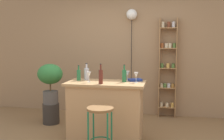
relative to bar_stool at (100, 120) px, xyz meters
The scene contains 15 objects.
back_wall 2.47m from the bar_stool, 91.65° to the left, with size 6.40×0.10×2.80m, color #997551.
kitchen_counter 0.66m from the bar_stool, 95.82° to the left, with size 1.25×0.64×0.94m.
bar_stool is the anchor object (origin of this frame).
spice_shelf 2.40m from the bar_stool, 67.32° to the left, with size 0.36×0.15×2.05m.
plant_stool 1.82m from the bar_stool, 136.02° to the left, with size 0.32×0.32×0.39m, color #2D2823.
potted_plant 1.82m from the bar_stool, 136.02° to the left, with size 0.48×0.43×0.77m.
bottle_olive_oil 0.93m from the bar_stool, 73.52° to the left, with size 0.07×0.07×0.28m.
bottle_soda_blue 1.05m from the bar_stool, 126.62° to the left, with size 0.06×0.06×0.26m.
bottle_vinegar 0.72m from the bar_stool, 102.57° to the left, with size 0.07×0.07×0.31m.
bottle_wine_red 1.05m from the bar_stool, 118.22° to the left, with size 0.08×0.08×0.29m.
wine_glass_left 1.04m from the bar_stool, 73.45° to the left, with size 0.07×0.07×0.16m.
wine_glass_center 0.87m from the bar_stool, 118.95° to the left, with size 0.07×0.07×0.16m.
wine_glass_right 0.97m from the bar_stool, 59.33° to the left, with size 0.07×0.07×0.16m.
cookbook 1.04m from the bar_stool, 66.41° to the left, with size 0.21×0.15×0.04m, color navy.
pendant_globe_light 2.71m from the bar_stool, 86.29° to the left, with size 0.23×0.23×2.25m.
Camera 1 is at (0.95, -3.88, 1.60)m, focal length 43.53 mm.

